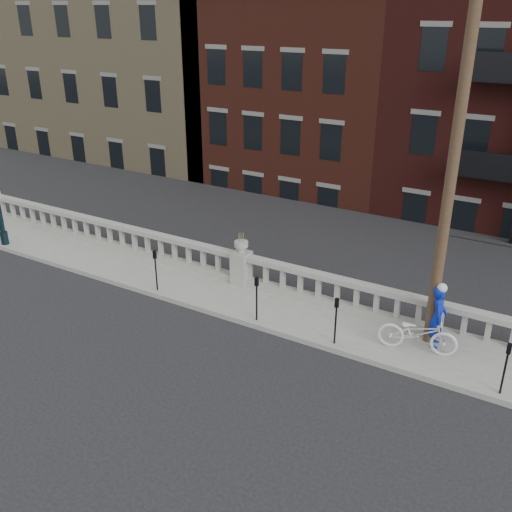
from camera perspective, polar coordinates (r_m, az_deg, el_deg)
The scene contains 12 objects.
ground at distance 15.98m, azimuth -9.09°, elevation -8.58°, with size 120.00×120.00×0.00m, color black.
sidewalk at distance 18.01m, azimuth -3.05°, elevation -4.07°, with size 32.00×2.20×0.15m, color gray.
balustrade at distance 18.46m, azimuth -1.46°, elevation -1.34°, with size 28.00×0.34×1.03m.
planter_pedestal at distance 18.38m, azimuth -1.46°, elevation -0.81°, with size 0.55×0.55×1.76m.
lower_level at distance 34.74m, azimuth 16.85°, elevation 13.10°, with size 80.00×44.00×20.80m.
utility_pole at distance 14.40m, azimuth 19.21°, elevation 9.47°, with size 1.60×0.28×10.00m.
parking_meter_b at distance 18.14m, azimuth -10.02°, elevation -0.97°, with size 0.10×0.09×1.36m.
parking_meter_c at distance 16.16m, azimuth 0.06°, elevation -3.80°, with size 0.10×0.09×1.36m.
parking_meter_d at distance 15.21m, azimuth 8.01°, elevation -5.94°, with size 0.10×0.09×1.36m.
parking_meter_e at distance 14.42m, azimuth 23.73°, elevation -9.76°, with size 0.10×0.09×1.36m.
bicycle at distance 15.50m, azimuth 15.87°, elevation -7.42°, with size 0.71×2.03×1.07m, color silver.
cyclist at distance 15.74m, azimuth 17.75°, elevation -5.79°, with size 0.63×0.41×1.72m, color #0B20AA.
Camera 1 is at (8.98, -10.16, 8.47)m, focal length 40.00 mm.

